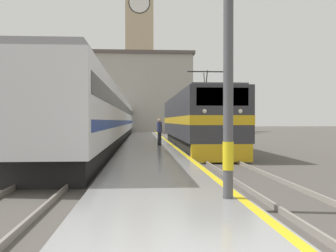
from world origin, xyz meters
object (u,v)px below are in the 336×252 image
(catenary_mast, at_px, (232,5))
(clock_tower, at_px, (139,42))
(locomotive_train, at_px, (194,121))
(person_on_platform, at_px, (159,131))
(passenger_train, at_px, (111,118))

(catenary_mast, bearing_deg, clock_tower, 92.03)
(locomotive_train, distance_m, person_on_platform, 2.45)
(catenary_mast, xyz_separation_m, clock_tower, (-2.21, 62.44, 11.67))
(passenger_train, height_order, catenary_mast, catenary_mast)
(catenary_mast, relative_size, person_on_platform, 4.54)
(clock_tower, bearing_deg, passenger_train, -94.12)
(person_on_platform, bearing_deg, locomotive_train, -6.34)
(locomotive_train, height_order, passenger_train, locomotive_train)
(passenger_train, distance_m, person_on_platform, 10.56)
(catenary_mast, bearing_deg, locomotive_train, 84.75)
(catenary_mast, bearing_deg, passenger_train, 99.52)
(locomotive_train, relative_size, catenary_mast, 2.27)
(passenger_train, relative_size, catenary_mast, 6.44)
(locomotive_train, bearing_deg, clock_tower, 94.98)
(passenger_train, bearing_deg, person_on_platform, -67.56)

